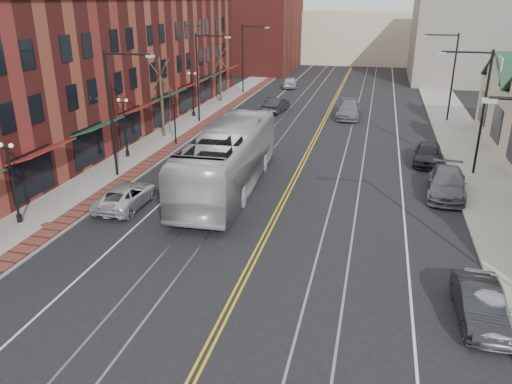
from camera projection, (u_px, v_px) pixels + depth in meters
The scene contains 28 objects.
ground at pixel (199, 366), 16.08m from camera, with size 160.00×160.00×0.00m, color black.
sidewalk_left at pixel (138, 158), 36.81m from camera, with size 4.00×120.00×0.15m, color gray.
sidewalk_right at pixel (486, 185), 31.51m from camera, with size 4.00×120.00×0.15m, color gray.
building_left at pixel (94, 68), 42.73m from camera, with size 10.00×50.00×11.00m, color maroon.
backdrop_left at pixel (251, 25), 80.45m from camera, with size 14.00×18.00×14.00m, color maroon.
backdrop_mid at pixel (356, 37), 91.40m from camera, with size 22.00×14.00×9.00m, color beige.
backdrop_right at pixel (457, 41), 69.62m from camera, with size 12.00×16.00×11.00m, color slate.
streetlight_l_1 at pixel (116, 102), 31.18m from camera, with size 3.33×0.25×8.00m.
streetlight_l_2 at pixel (202, 69), 45.67m from camera, with size 3.33×0.25×8.00m.
streetlight_l_3 at pixel (246, 52), 60.15m from camera, with size 3.33×0.25×8.00m.
streetlight_r_1 at pixel (478, 100), 31.73m from camera, with size 3.33×0.25×8.00m.
streetlight_r_2 at pixel (449, 68), 46.22m from camera, with size 3.33×0.25×8.00m.
lamppost_l_1 at pixel (13, 185), 25.35m from camera, with size 0.84×0.28×4.27m.
lamppost_l_2 at pixel (125, 129), 36.22m from camera, with size 0.84×0.28×4.27m.
lamppost_l_3 at pixel (193, 95), 48.89m from camera, with size 0.84×0.28×4.27m.
tree_left_near at pixel (161, 96), 41.11m from camera, with size 1.78×1.37×6.48m.
tree_left_far at pixel (220, 73), 55.68m from camera, with size 1.66×1.28×6.02m.
manhole_far at pixel (47, 225), 25.74m from camera, with size 0.60×0.60×0.02m, color #592D19.
traffic_signal at pixel (175, 117), 39.30m from camera, with size 0.18×0.15×3.80m.
transit_bus at pixel (228, 159), 30.33m from camera, with size 3.28×14.02×3.91m, color #BCBCBE.
parked_suv at pixel (126, 196), 28.15m from camera, with size 2.20×4.78×1.33m, color silver.
parked_car_a at pixel (486, 304), 18.08m from camera, with size 1.69×4.19×1.43m, color silver.
parked_car_b at pixel (479, 304), 18.15m from camera, with size 1.42×4.08×1.35m, color black.
parked_car_c at pixel (447, 183), 29.74m from camera, with size 2.15×5.28×1.53m, color #5A585F.
parked_car_d at pixel (428, 153), 35.53m from camera, with size 1.78×4.42×1.51m, color black.
distant_car_left at pixel (276, 105), 51.74m from camera, with size 1.59×4.57×1.51m, color black.
distant_car_right at pixel (349, 110), 49.30m from camera, with size 2.20×5.42×1.57m, color slate.
distant_car_far at pixel (290, 82), 65.81m from camera, with size 1.74×4.32×1.47m, color #BABDC2.
Camera 1 is at (4.84, -12.14, 11.07)m, focal length 35.00 mm.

